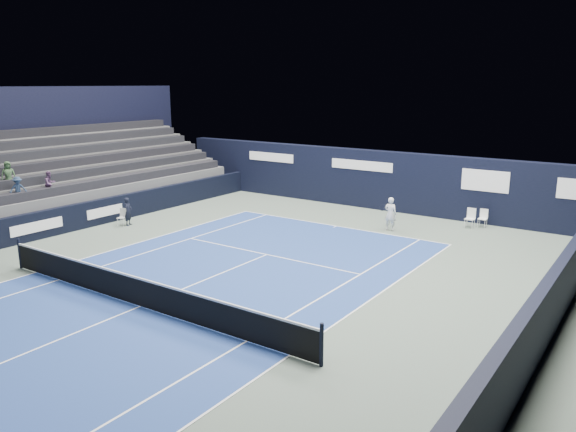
# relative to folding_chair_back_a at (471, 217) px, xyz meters

# --- Properties ---
(ground) EXTENTS (48.00, 48.00, 0.00)m
(ground) POSITION_rel_folding_chair_back_a_xyz_m (-5.24, -13.20, -0.52)
(ground) COLOR #536258
(ground) RESTS_ON ground
(court_surface) EXTENTS (10.97, 23.77, 0.01)m
(court_surface) POSITION_rel_folding_chair_back_a_xyz_m (-5.24, -15.20, -0.52)
(court_surface) COLOR navy
(court_surface) RESTS_ON ground
(enclosure_wall_right) EXTENTS (0.30, 22.00, 1.80)m
(enclosure_wall_right) POSITION_rel_folding_chair_back_a_xyz_m (5.26, -9.20, 0.38)
(enclosure_wall_right) COLOR black
(enclosure_wall_right) RESTS_ON ground
(folding_chair_back_a) EXTENTS (0.41, 0.40, 0.92)m
(folding_chair_back_a) POSITION_rel_folding_chair_back_a_xyz_m (0.00, 0.00, 0.00)
(folding_chair_back_a) COLOR white
(folding_chair_back_a) RESTS_ON ground
(folding_chair_back_b) EXTENTS (0.38, 0.36, 0.85)m
(folding_chair_back_b) POSITION_rel_folding_chair_back_a_xyz_m (0.44, 0.49, -0.04)
(folding_chair_back_b) COLOR white
(folding_chair_back_b) RESTS_ON ground
(line_judge_chair) EXTENTS (0.45, 0.45, 0.81)m
(line_judge_chair) POSITION_rel_folding_chair_back_a_xyz_m (-13.68, -8.92, -0.06)
(line_judge_chair) COLOR silver
(line_judge_chair) RESTS_ON ground
(line_judge) EXTENTS (0.48, 0.57, 1.33)m
(line_judge) POSITION_rel_folding_chair_back_a_xyz_m (-13.44, -8.75, 0.14)
(line_judge) COLOR black
(line_judge) RESTS_ON ground
(court_markings) EXTENTS (11.03, 23.83, 0.00)m
(court_markings) POSITION_rel_folding_chair_back_a_xyz_m (-5.24, -15.20, -0.51)
(court_markings) COLOR white
(court_markings) RESTS_ON court_surface
(tennis_net) EXTENTS (12.90, 0.10, 1.10)m
(tennis_net) POSITION_rel_folding_chair_back_a_xyz_m (-5.24, -15.20, -0.01)
(tennis_net) COLOR black
(tennis_net) RESTS_ON ground
(back_sponsor_wall) EXTENTS (26.00, 0.63, 3.10)m
(back_sponsor_wall) POSITION_rel_folding_chair_back_a_xyz_m (-5.23, 1.30, 1.03)
(back_sponsor_wall) COLOR black
(back_sponsor_wall) RESTS_ON ground
(side_barrier_left) EXTENTS (0.33, 22.00, 1.20)m
(side_barrier_left) POSITION_rel_folding_chair_back_a_xyz_m (-14.74, -9.23, 0.08)
(side_barrier_left) COLOR black
(side_barrier_left) RESTS_ON ground
(spectator_stand) EXTENTS (6.00, 18.00, 6.40)m
(spectator_stand) POSITION_rel_folding_chair_back_a_xyz_m (-18.51, -8.22, 1.43)
(spectator_stand) COLOR #505153
(spectator_stand) RESTS_ON ground
(tennis_player) EXTENTS (0.60, 0.83, 1.55)m
(tennis_player) POSITION_rel_folding_chair_back_a_xyz_m (-2.87, -2.59, 0.25)
(tennis_player) COLOR white
(tennis_player) RESTS_ON ground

